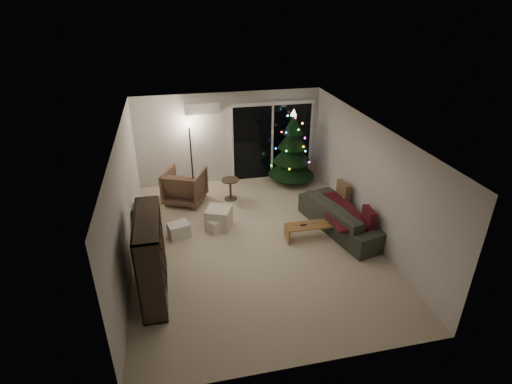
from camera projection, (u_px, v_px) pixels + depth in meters
room at (260, 170)px, 9.52m from camera, size 6.50×7.51×2.60m
bookshelf at (140, 259)px, 6.76m from camera, size 0.96×1.59×1.55m
media_cabinet at (146, 228)px, 8.47m from camera, size 0.61×1.16×0.69m
stereo at (143, 210)px, 8.28m from camera, size 0.35×0.41×0.15m
armchair at (185, 186)px, 10.05m from camera, size 1.24×1.25×0.87m
ottoman at (219, 218)px, 9.03m from camera, size 0.70×0.70×0.48m
cardboard_box_a at (179, 230)px, 8.72m from camera, size 0.52×0.45×0.32m
cardboard_box_b at (217, 225)px, 8.94m from camera, size 0.53×0.50×0.30m
side_table at (230, 189)px, 10.24m from camera, size 0.57×0.57×0.56m
floor_lamp at (191, 157)px, 10.53m from camera, size 0.29×0.29×1.84m
sofa at (343, 216)px, 8.90m from camera, size 1.44×2.48×0.68m
sofa_throw at (340, 211)px, 8.82m from camera, size 0.73×1.68×0.06m
cushion_a at (343, 191)px, 9.39m from camera, size 0.17×0.46×0.45m
cushion_b at (368, 219)px, 8.26m from camera, size 0.17×0.46×0.45m
coffee_table at (309, 231)px, 8.66m from camera, size 1.07×0.39×0.34m
remote_a at (303, 225)px, 8.55m from camera, size 0.13×0.04×0.02m
remote_b at (313, 223)px, 8.64m from camera, size 0.13×0.08×0.02m
christmas_tree at (292, 147)px, 10.81m from camera, size 1.45×1.45×2.09m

